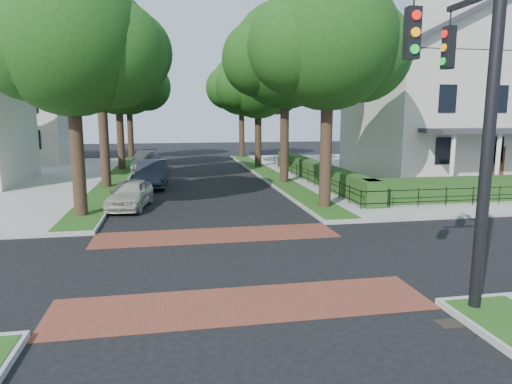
% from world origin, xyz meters
% --- Properties ---
extents(ground, '(120.00, 120.00, 0.00)m').
position_xyz_m(ground, '(0.00, 0.00, 0.00)').
color(ground, black).
rests_on(ground, ground).
extents(sidewalk_ne, '(30.00, 30.00, 0.15)m').
position_xyz_m(sidewalk_ne, '(19.50, 19.00, 0.07)').
color(sidewalk_ne, gray).
rests_on(sidewalk_ne, ground).
extents(crosswalk_far, '(9.00, 2.20, 0.01)m').
position_xyz_m(crosswalk_far, '(0.00, 3.20, 0.01)').
color(crosswalk_far, brown).
rests_on(crosswalk_far, ground).
extents(crosswalk_near, '(9.00, 2.20, 0.01)m').
position_xyz_m(crosswalk_near, '(0.00, -3.20, 0.01)').
color(crosswalk_near, brown).
rests_on(crosswalk_near, ground).
extents(storm_drain, '(0.65, 0.45, 0.01)m').
position_xyz_m(storm_drain, '(4.30, -5.00, 0.01)').
color(storm_drain, black).
rests_on(storm_drain, ground).
extents(grass_strip_ne, '(1.60, 29.80, 0.02)m').
position_xyz_m(grass_strip_ne, '(5.40, 19.10, 0.16)').
color(grass_strip_ne, '#204513').
rests_on(grass_strip_ne, sidewalk_ne).
extents(grass_strip_nw, '(1.60, 29.80, 0.02)m').
position_xyz_m(grass_strip_nw, '(-5.40, 19.10, 0.16)').
color(grass_strip_nw, '#204513').
rests_on(grass_strip_nw, sidewalk_nw).
extents(tree_right_near, '(7.75, 6.67, 10.66)m').
position_xyz_m(tree_right_near, '(5.60, 7.24, 7.63)').
color(tree_right_near, black).
rests_on(tree_right_near, sidewalk_ne).
extents(tree_right_mid, '(8.25, 7.09, 11.22)m').
position_xyz_m(tree_right_mid, '(5.61, 15.25, 7.99)').
color(tree_right_mid, black).
rests_on(tree_right_mid, sidewalk_ne).
extents(tree_right_far, '(7.25, 6.23, 9.74)m').
position_xyz_m(tree_right_far, '(5.60, 24.22, 6.91)').
color(tree_right_far, black).
rests_on(tree_right_far, sidewalk_ne).
extents(tree_right_back, '(7.50, 6.45, 10.20)m').
position_xyz_m(tree_right_back, '(5.60, 33.23, 7.27)').
color(tree_right_back, black).
rests_on(tree_right_back, sidewalk_ne).
extents(tree_left_near, '(7.50, 6.45, 10.20)m').
position_xyz_m(tree_left_near, '(-5.40, 7.23, 7.27)').
color(tree_left_near, black).
rests_on(tree_left_near, sidewalk_nw).
extents(tree_left_mid, '(8.00, 6.88, 11.48)m').
position_xyz_m(tree_left_mid, '(-5.39, 15.24, 8.34)').
color(tree_left_mid, black).
rests_on(tree_left_mid, sidewalk_nw).
extents(tree_left_far, '(7.00, 6.02, 9.86)m').
position_xyz_m(tree_left_far, '(-5.40, 24.22, 7.12)').
color(tree_left_far, black).
rests_on(tree_left_far, sidewalk_nw).
extents(tree_left_back, '(7.75, 6.66, 10.44)m').
position_xyz_m(tree_left_back, '(-5.40, 33.24, 7.41)').
color(tree_left_back, black).
rests_on(tree_left_back, sidewalk_nw).
extents(hedge_main_road, '(1.00, 18.00, 1.20)m').
position_xyz_m(hedge_main_road, '(7.70, 15.00, 0.75)').
color(hedge_main_road, '#1F4016').
rests_on(hedge_main_road, sidewalk_ne).
extents(fence_main_road, '(0.06, 18.00, 0.90)m').
position_xyz_m(fence_main_road, '(6.90, 15.00, 0.60)').
color(fence_main_road, black).
rests_on(fence_main_road, sidewalk_ne).
extents(house_victorian, '(13.00, 13.05, 12.48)m').
position_xyz_m(house_victorian, '(17.51, 15.92, 6.02)').
color(house_victorian, beige).
rests_on(house_victorian, sidewalk_ne).
extents(house_left_far, '(10.00, 9.00, 10.14)m').
position_xyz_m(house_left_far, '(-15.49, 31.99, 5.04)').
color(house_left_far, beige).
rests_on(house_left_far, sidewalk_nw).
extents(traffic_signal, '(2.17, 2.00, 8.00)m').
position_xyz_m(traffic_signal, '(4.89, -4.41, 4.71)').
color(traffic_signal, black).
rests_on(traffic_signal, sidewalk_se).
extents(parked_car_front, '(2.30, 4.32, 1.40)m').
position_xyz_m(parked_car_front, '(-3.60, 8.93, 0.70)').
color(parked_car_front, beige).
rests_on(parked_car_front, ground).
extents(parked_car_middle, '(1.93, 5.06, 1.65)m').
position_xyz_m(parked_car_middle, '(-2.82, 15.46, 0.82)').
color(parked_car_middle, '#1F232E').
rests_on(parked_car_middle, ground).
extents(parked_car_rear, '(2.58, 5.72, 1.63)m').
position_xyz_m(parked_car_rear, '(-3.60, 23.40, 0.81)').
color(parked_car_rear, slate).
rests_on(parked_car_rear, ground).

